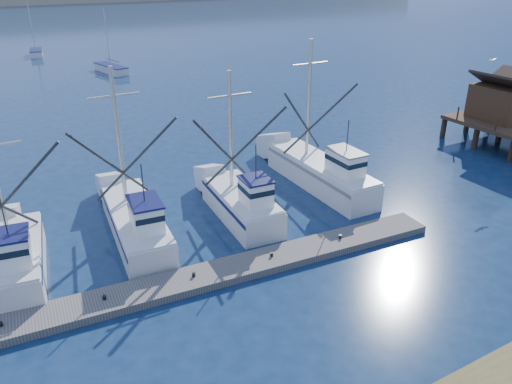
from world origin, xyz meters
The scene contains 6 objects.
ground centered at (0.00, 0.00, 0.00)m, with size 500.00×500.00×0.00m, color #0D223C.
floating_dock centered at (-8.95, 5.81, 0.19)m, with size 27.92×1.86×0.37m, color #635E59.
trawler_fleet centered at (-8.47, 10.86, 0.98)m, with size 27.95×9.66×9.20m.
sailboat_near centered at (1.27, 55.60, 0.49)m, with size 3.07×6.76×8.10m.
sailboat_far centered at (-5.60, 74.17, 0.51)m, with size 2.35×5.04×8.10m.
flying_gull centered at (16.36, 10.22, 7.29)m, with size 1.07×0.19×0.19m.
Camera 1 is at (-14.83, -12.27, 13.45)m, focal length 35.00 mm.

